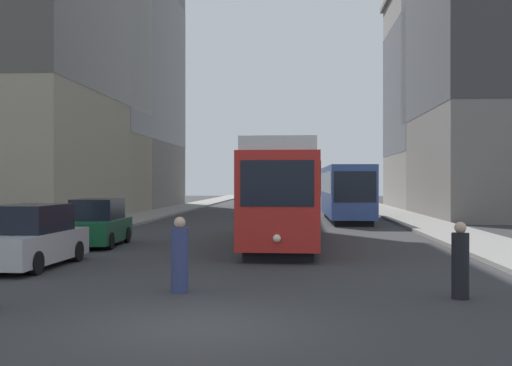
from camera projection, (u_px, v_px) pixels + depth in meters
The scene contains 12 objects.
ground_plane at pixel (199, 327), 10.84m from camera, with size 200.00×200.00×0.00m, color #303033.
sidewalk_left at pixel (168, 211), 51.35m from camera, with size 3.11×120.00×0.15m, color gray.
sidewalk_right at pixel (390, 212), 50.14m from camera, with size 3.11×120.00×0.15m, color gray.
streetcar at pixel (287, 191), 25.12m from camera, with size 2.96×12.73×3.89m.
transit_bus at pixel (346, 190), 40.22m from camera, with size 2.72×11.74×3.45m.
parked_car_left_near at pixel (31, 238), 18.38m from camera, with size 2.01×4.69×1.82m.
parked_car_left_mid at pixel (97, 224), 24.47m from camera, with size 2.01×4.27×1.82m.
pedestrian_crossing_near at pixel (460, 263), 13.41m from camera, with size 0.37×0.37×1.64m.
pedestrian_on_sidewalk at pixel (180, 257), 14.20m from camera, with size 0.38×0.38×1.70m.
building_left_corner at pixel (80, 68), 57.45m from camera, with size 15.93×22.74×24.97m.
building_right_corner at pixel (499, 2), 44.79m from camera, with size 11.46×18.03×29.61m.
building_right_midblock at pixel (476, 94), 58.09m from camera, with size 15.75×14.61×20.56m.
Camera 1 is at (1.71, -10.74, 2.49)m, focal length 44.32 mm.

